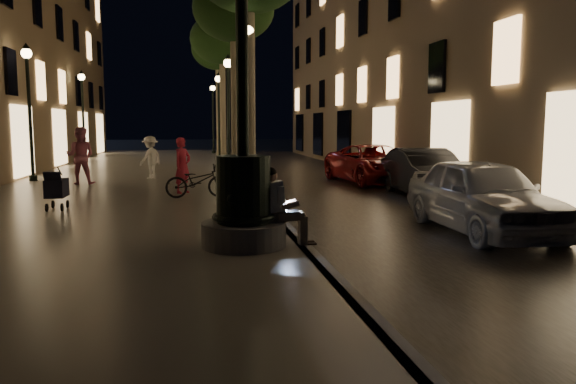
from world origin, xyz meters
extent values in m
plane|color=black|center=(0.00, 15.00, 0.00)|extent=(120.00, 120.00, 0.00)
cube|color=black|center=(3.00, 15.00, 0.01)|extent=(6.00, 45.00, 0.02)
cube|color=#68635B|center=(-4.00, 15.00, 0.10)|extent=(8.00, 45.00, 0.20)
cube|color=#59595B|center=(0.00, 15.00, 0.10)|extent=(0.25, 45.00, 0.20)
cube|color=#7C6A4D|center=(10.00, 18.00, 7.50)|extent=(8.00, 36.00, 15.00)
cylinder|color=#59595B|center=(-1.00, 2.00, 0.40)|extent=(1.40, 1.40, 0.40)
cylinder|color=black|center=(-1.00, 2.00, 1.15)|extent=(0.90, 0.90, 1.10)
torus|color=black|center=(-1.00, 2.00, 0.70)|extent=(1.04, 1.04, 0.10)
torus|color=black|center=(-1.00, 2.00, 1.55)|extent=(0.89, 0.89, 0.09)
cylinder|color=black|center=(-1.00, 2.00, 3.30)|extent=(0.20, 0.20, 3.20)
cube|color=gray|center=(-0.45, 2.00, 0.69)|extent=(0.34, 0.23, 0.17)
cube|color=white|center=(-0.51, 2.00, 1.01)|extent=(0.43, 0.25, 0.54)
sphere|color=tan|center=(-0.54, 2.00, 1.37)|extent=(0.20, 0.20, 0.20)
sphere|color=black|center=(-0.55, 2.00, 1.40)|extent=(0.20, 0.20, 0.20)
cube|color=gray|center=(-0.22, 1.91, 0.69)|extent=(0.44, 0.12, 0.13)
cube|color=gray|center=(-0.22, 2.09, 0.69)|extent=(0.44, 0.12, 0.13)
cube|color=gray|center=(-0.01, 1.91, 0.44)|extent=(0.12, 0.11, 0.49)
cube|color=gray|center=(-0.01, 2.09, 0.44)|extent=(0.12, 0.11, 0.49)
cube|color=black|center=(0.09, 1.91, 0.21)|extent=(0.25, 0.10, 0.03)
cube|color=black|center=(0.09, 2.09, 0.21)|extent=(0.25, 0.10, 0.03)
cube|color=black|center=(-0.20, 2.00, 0.76)|extent=(0.23, 0.32, 0.02)
cube|color=black|center=(-0.35, 2.00, 0.87)|extent=(0.08, 0.32, 0.21)
cube|color=#ABC3F5|center=(-0.34, 2.00, 0.87)|extent=(0.06, 0.29, 0.17)
cylinder|color=#6B604C|center=(-0.25, 8.00, 2.70)|extent=(0.28, 0.28, 5.00)
cylinder|color=#6B604C|center=(-0.20, 14.00, 2.75)|extent=(0.28, 0.28, 5.10)
ellipsoid|color=black|center=(-0.20, 14.00, 6.40)|extent=(3.00, 3.00, 2.40)
cylinder|color=#6B604C|center=(-0.30, 20.00, 2.65)|extent=(0.28, 0.28, 4.90)
ellipsoid|color=black|center=(-0.30, 20.00, 6.20)|extent=(3.00, 3.00, 2.40)
cylinder|color=#6B604C|center=(-0.22, 26.00, 2.80)|extent=(0.28, 0.28, 5.20)
ellipsoid|color=black|center=(-0.22, 26.00, 6.50)|extent=(3.00, 3.00, 2.40)
cylinder|color=black|center=(-0.30, 8.00, 0.30)|extent=(0.28, 0.28, 0.20)
cylinder|color=black|center=(-0.30, 8.00, 2.40)|extent=(0.12, 0.12, 4.40)
sphere|color=#FFD88C|center=(-0.30, 8.00, 4.65)|extent=(0.36, 0.36, 0.36)
cone|color=black|center=(-0.30, 8.00, 4.90)|extent=(0.30, 0.30, 0.22)
cylinder|color=black|center=(-0.30, 16.00, 0.30)|extent=(0.28, 0.28, 0.20)
cylinder|color=black|center=(-0.30, 16.00, 2.40)|extent=(0.12, 0.12, 4.40)
sphere|color=#FFD88C|center=(-0.30, 16.00, 4.65)|extent=(0.36, 0.36, 0.36)
cone|color=black|center=(-0.30, 16.00, 4.90)|extent=(0.30, 0.30, 0.22)
cylinder|color=black|center=(-0.30, 24.00, 0.30)|extent=(0.28, 0.28, 0.20)
cylinder|color=black|center=(-0.30, 24.00, 2.40)|extent=(0.12, 0.12, 4.40)
sphere|color=#FFD88C|center=(-0.30, 24.00, 4.65)|extent=(0.36, 0.36, 0.36)
cone|color=black|center=(-0.30, 24.00, 4.90)|extent=(0.30, 0.30, 0.22)
cylinder|color=black|center=(-0.30, 32.00, 0.30)|extent=(0.28, 0.28, 0.20)
cylinder|color=black|center=(-0.30, 32.00, 2.40)|extent=(0.12, 0.12, 4.40)
sphere|color=#FFD88C|center=(-0.30, 32.00, 4.65)|extent=(0.36, 0.36, 0.36)
cone|color=black|center=(-0.30, 32.00, 4.90)|extent=(0.30, 0.30, 0.22)
cylinder|color=black|center=(-7.40, 14.00, 0.30)|extent=(0.28, 0.28, 0.20)
cylinder|color=black|center=(-7.40, 14.00, 2.40)|extent=(0.12, 0.12, 4.40)
sphere|color=#FFD88C|center=(-7.40, 14.00, 4.65)|extent=(0.36, 0.36, 0.36)
cone|color=black|center=(-7.40, 14.00, 4.90)|extent=(0.30, 0.30, 0.22)
cylinder|color=black|center=(-7.40, 24.00, 0.30)|extent=(0.28, 0.28, 0.20)
cylinder|color=black|center=(-7.40, 24.00, 2.40)|extent=(0.12, 0.12, 4.40)
sphere|color=#FFD88C|center=(-7.40, 24.00, 4.65)|extent=(0.36, 0.36, 0.36)
cone|color=black|center=(-7.40, 24.00, 4.90)|extent=(0.30, 0.30, 0.22)
cube|color=black|center=(-4.98, 6.72, 0.72)|extent=(0.43, 0.71, 0.42)
cube|color=black|center=(-4.98, 6.39, 1.00)|extent=(0.38, 0.17, 0.27)
cylinder|color=black|center=(-5.15, 6.44, 0.29)|extent=(0.04, 0.19, 0.19)
cylinder|color=black|center=(-4.81, 6.43, 0.29)|extent=(0.04, 0.19, 0.19)
cylinder|color=black|center=(-5.14, 7.00, 0.29)|extent=(0.04, 0.19, 0.19)
cylinder|color=black|center=(-4.80, 6.99, 0.29)|extent=(0.04, 0.19, 0.19)
cylinder|color=black|center=(-4.97, 7.09, 1.09)|extent=(0.03, 0.42, 0.26)
imported|color=#B1B3BA|center=(4.00, 3.35, 0.77)|extent=(1.90, 4.55, 1.54)
imported|color=black|center=(5.20, 8.93, 0.74)|extent=(1.77, 4.55, 1.48)
imported|color=maroon|center=(4.92, 13.00, 0.72)|extent=(2.90, 5.42, 1.45)
imported|color=#BC253E|center=(-2.09, 9.49, 1.01)|extent=(0.69, 0.70, 1.63)
imported|color=#C86A87|center=(-5.48, 12.49, 1.16)|extent=(0.99, 0.80, 1.91)
imported|color=silver|center=(-3.32, 14.15, 0.99)|extent=(1.08, 1.16, 1.57)
imported|color=black|center=(-1.68, 8.38, 0.66)|extent=(1.79, 0.75, 0.92)
camera|label=1|loc=(-1.83, -7.13, 2.21)|focal=35.00mm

